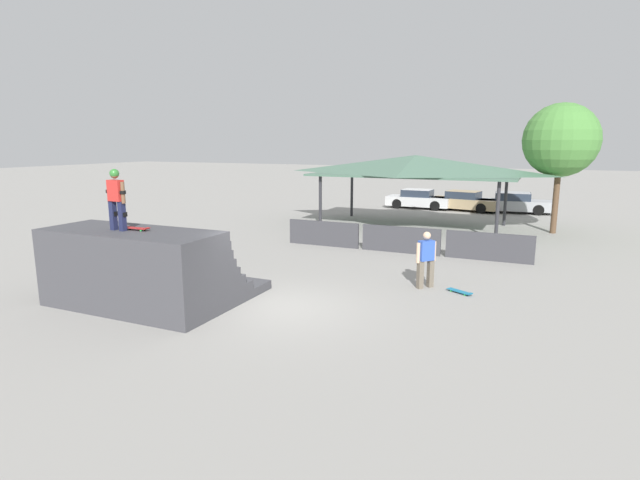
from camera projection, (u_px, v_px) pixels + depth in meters
ground_plane at (278, 308)px, 13.27m from camera, size 160.00×160.00×0.00m
quarter_pipe_ramp at (143, 271)px, 13.52m from camera, size 4.92×3.98×2.09m
skater_on_deck at (116, 195)px, 12.78m from camera, size 0.68×0.24×1.59m
skateboard_on_deck at (137, 228)px, 12.95m from camera, size 0.80×0.22×0.09m
bystander_walking at (426, 257)px, 14.97m from camera, size 0.54×0.59×1.73m
skateboard_on_ground at (460, 292)px, 14.55m from camera, size 0.81×0.57×0.09m
barrier_fence at (401, 240)px, 19.87m from camera, size 9.91×0.12×1.05m
pavilion_shelter at (415, 166)px, 25.58m from camera, size 10.16×5.38×3.71m
tree_beside_pavilion at (561, 140)px, 23.45m from camera, size 3.46×3.46×6.18m
parked_car_white at (418, 199)px, 33.34m from camera, size 4.19×1.78×1.27m
parked_car_tan at (464, 201)px, 32.21m from camera, size 4.54×2.43×1.27m
parked_car_silver at (514, 203)px, 31.28m from camera, size 4.59×2.07×1.27m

